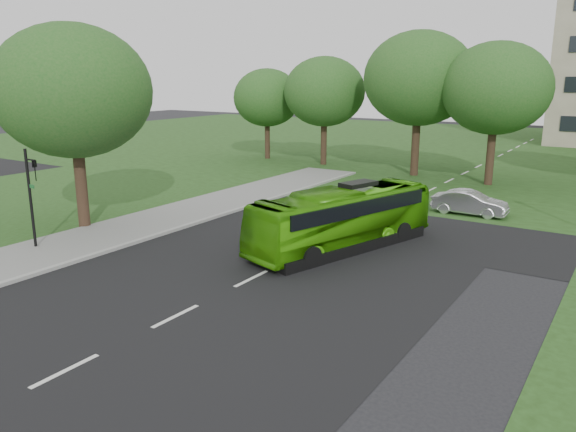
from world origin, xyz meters
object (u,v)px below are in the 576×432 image
(tree_park_c, at_px, (496,88))
(sedan, at_px, (470,203))
(tree_park_f, at_px, (267,98))
(tree_park_b, at_px, (419,79))
(bus, at_px, (343,219))
(tree_park_a, at_px, (324,92))
(traffic_light, at_px, (32,192))
(tree_side_near, at_px, (73,91))

(tree_park_c, relative_size, sedan, 2.43)
(sedan, bearing_deg, tree_park_f, 60.55)
(tree_park_f, bearing_deg, tree_park_b, -5.21)
(tree_park_f, relative_size, bus, 0.85)
(tree_park_c, height_order, sedan, tree_park_c)
(tree_park_a, height_order, sedan, tree_park_a)
(tree_park_b, xyz_separation_m, tree_park_f, (-14.50, 1.32, -1.70))
(tree_park_b, height_order, traffic_light, tree_park_b)
(bus, relative_size, traffic_light, 2.16)
(tree_side_near, height_order, traffic_light, tree_side_near)
(tree_park_c, bearing_deg, tree_park_f, 173.77)
(tree_park_f, distance_m, sedan, 24.95)
(tree_park_f, relative_size, traffic_light, 1.83)
(bus, distance_m, sedan, 9.69)
(tree_park_c, bearing_deg, tree_park_a, 172.54)
(tree_side_near, relative_size, sedan, 2.47)
(tree_park_f, bearing_deg, tree_park_c, -6.23)
(tree_park_a, xyz_separation_m, bus, (12.45, -20.54, -4.76))
(tree_side_near, distance_m, sedan, 21.04)
(tree_park_b, height_order, tree_park_c, tree_park_b)
(tree_side_near, distance_m, traffic_light, 5.50)
(tree_park_c, distance_m, tree_park_f, 20.36)
(tree_side_near, bearing_deg, tree_park_a, 90.40)
(tree_park_a, xyz_separation_m, tree_park_c, (14.15, -1.85, 0.45))
(tree_park_c, relative_size, tree_side_near, 0.99)
(bus, bearing_deg, tree_park_b, 118.47)
(tree_park_a, xyz_separation_m, traffic_light, (1.50, -27.99, -3.50))
(tree_side_near, xyz_separation_m, traffic_light, (1.33, -3.47, -4.05))
(tree_park_a, bearing_deg, traffic_light, -86.94)
(tree_park_b, bearing_deg, tree_park_c, -8.77)
(bus, bearing_deg, tree_park_f, 148.43)
(bus, bearing_deg, traffic_light, -128.88)
(bus, xyz_separation_m, traffic_light, (-10.95, -7.45, 1.26))
(tree_park_c, distance_m, bus, 19.47)
(tree_park_f, height_order, tree_side_near, tree_side_near)
(tree_park_b, xyz_separation_m, tree_side_near, (-8.27, -23.55, -0.53))
(tree_park_a, distance_m, tree_side_near, 24.53)
(tree_park_b, relative_size, tree_side_near, 1.09)
(tree_park_b, bearing_deg, tree_park_f, 174.79)
(traffic_light, bearing_deg, tree_side_near, 95.45)
(tree_park_b, xyz_separation_m, traffic_light, (-6.94, -27.02, -4.58))
(tree_park_b, height_order, sedan, tree_park_b)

